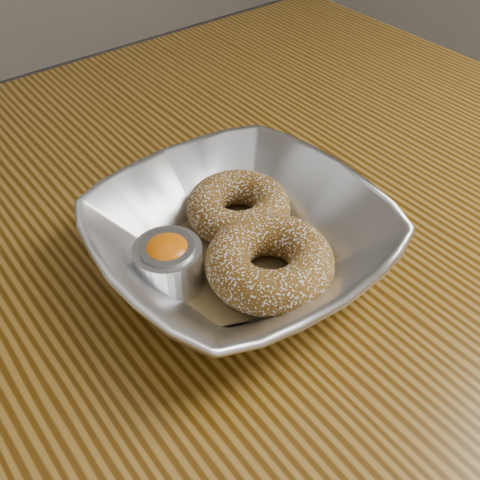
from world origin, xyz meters
TOP-DOWN VIEW (x-y plane):
  - table at (0.00, 0.00)m, footprint 1.20×0.80m
  - serving_bowl at (0.07, -0.08)m, footprint 0.25×0.25m
  - parchment at (0.07, -0.08)m, footprint 0.19×0.19m
  - donut_back at (0.10, -0.04)m, footprint 0.12×0.12m
  - donut_front at (0.07, -0.11)m, footprint 0.12×0.12m
  - ramekin at (0.00, -0.06)m, footprint 0.06×0.06m

SIDE VIEW (x-z plane):
  - table at x=0.00m, z-range 0.28..1.03m
  - parchment at x=0.07m, z-range 0.76..0.76m
  - donut_back at x=0.10m, z-range 0.76..0.79m
  - donut_front at x=0.07m, z-range 0.76..0.80m
  - serving_bowl at x=0.07m, z-range 0.75..0.81m
  - ramekin at x=0.00m, z-range 0.76..0.81m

